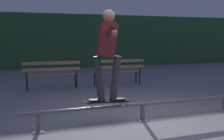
{
  "coord_description": "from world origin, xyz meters",
  "views": [
    {
      "loc": [
        -1.85,
        -3.84,
        1.52
      ],
      "look_at": [
        -0.34,
        0.98,
        0.85
      ],
      "focal_mm": 39.54,
      "sensor_mm": 36.0,
      "label": 1
    }
  ],
  "objects_px": {
    "skateboarder": "(107,48)",
    "park_bench_left_center": "(118,69)",
    "skateboard": "(107,101)",
    "park_bench_leftmost": "(52,72)",
    "grind_rail": "(143,106)"
  },
  "relations": [
    {
      "from": "park_bench_left_center",
      "to": "park_bench_leftmost",
      "type": "bearing_deg",
      "value": 180.0
    },
    {
      "from": "grind_rail",
      "to": "park_bench_left_center",
      "type": "bearing_deg",
      "value": 79.1
    },
    {
      "from": "skateboard",
      "to": "skateboarder",
      "type": "xyz_separation_m",
      "value": [
        0.0,
        -0.0,
        0.94
      ]
    },
    {
      "from": "grind_rail",
      "to": "park_bench_leftmost",
      "type": "xyz_separation_m",
      "value": [
        -1.4,
        3.24,
        0.27
      ]
    },
    {
      "from": "park_bench_leftmost",
      "to": "skateboard",
      "type": "bearing_deg",
      "value": -77.42
    },
    {
      "from": "skateboard",
      "to": "park_bench_left_center",
      "type": "height_order",
      "value": "park_bench_left_center"
    },
    {
      "from": "skateboarder",
      "to": "park_bench_leftmost",
      "type": "distance_m",
      "value": 3.41
    },
    {
      "from": "grind_rail",
      "to": "park_bench_left_center",
      "type": "distance_m",
      "value": 3.31
    },
    {
      "from": "skateboarder",
      "to": "skateboard",
      "type": "bearing_deg",
      "value": 172.66
    },
    {
      "from": "grind_rail",
      "to": "skateboarder",
      "type": "bearing_deg",
      "value": -179.97
    },
    {
      "from": "skateboarder",
      "to": "park_bench_left_center",
      "type": "height_order",
      "value": "skateboarder"
    },
    {
      "from": "skateboard",
      "to": "park_bench_leftmost",
      "type": "relative_size",
      "value": 0.5
    },
    {
      "from": "grind_rail",
      "to": "park_bench_leftmost",
      "type": "bearing_deg",
      "value": 113.38
    },
    {
      "from": "park_bench_leftmost",
      "to": "skateboarder",
      "type": "bearing_deg",
      "value": -77.37
    },
    {
      "from": "skateboard",
      "to": "skateboarder",
      "type": "distance_m",
      "value": 0.94
    }
  ]
}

